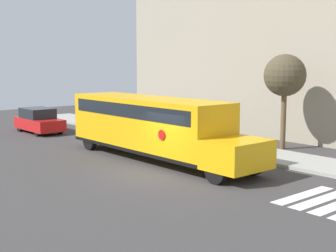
% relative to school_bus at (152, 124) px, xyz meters
% --- Properties ---
extents(ground_plane, '(60.00, 60.00, 0.00)m').
position_rel_school_bus_xyz_m(ground_plane, '(2.45, -1.84, -1.70)').
color(ground_plane, '#3A3838').
extents(sidewalk_strip, '(44.00, 3.00, 0.15)m').
position_rel_school_bus_xyz_m(sidewalk_strip, '(2.45, 4.66, -1.63)').
color(sidewalk_strip, '#9E9E99').
rests_on(sidewalk_strip, ground).
extents(building_backdrop, '(32.00, 4.00, 9.92)m').
position_rel_school_bus_xyz_m(building_backdrop, '(2.45, 11.16, 3.26)').
color(building_backdrop, '#9E937F').
rests_on(building_backdrop, ground).
extents(school_bus, '(11.59, 2.57, 2.95)m').
position_rel_school_bus_xyz_m(school_bus, '(0.00, 0.00, 0.00)').
color(school_bus, '#EAA80F').
rests_on(school_bus, ground).
extents(parked_car, '(4.10, 1.81, 1.62)m').
position_rel_school_bus_xyz_m(parked_car, '(-11.56, -0.45, -0.91)').
color(parked_car, red).
rests_on(parked_car, ground).
extents(tree_near_sidewalk, '(2.23, 2.23, 5.08)m').
position_rel_school_bus_xyz_m(tree_near_sidewalk, '(2.54, 6.95, 2.21)').
color(tree_near_sidewalk, brown).
rests_on(tree_near_sidewalk, ground).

